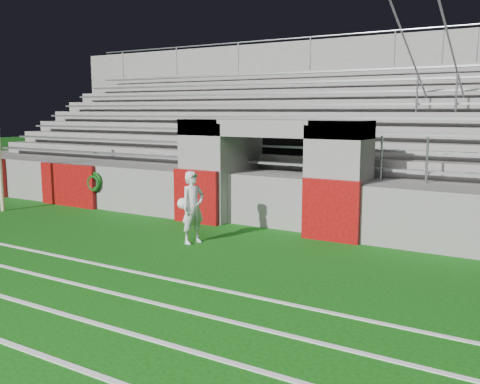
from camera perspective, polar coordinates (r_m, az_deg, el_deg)
The scene contains 4 objects.
ground at distance 10.25m, azimuth -6.28°, elevation -7.30°, with size 90.00×90.00×0.00m, color #0E4E0D.
stadium_structure at distance 16.92m, azimuth 10.44°, elevation 4.06°, with size 26.00×8.48×5.42m.
goalkeeper_with_ball at distance 11.40m, azimuth -5.07°, elevation -1.63°, with size 0.58×0.64×1.55m.
hose_coil at distance 15.80m, azimuth -15.30°, elevation 1.04°, with size 0.52×0.14×0.56m.
Camera 1 is at (6.07, -7.77, 2.82)m, focal length 40.00 mm.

